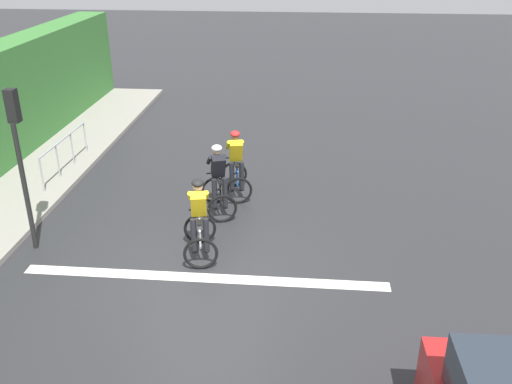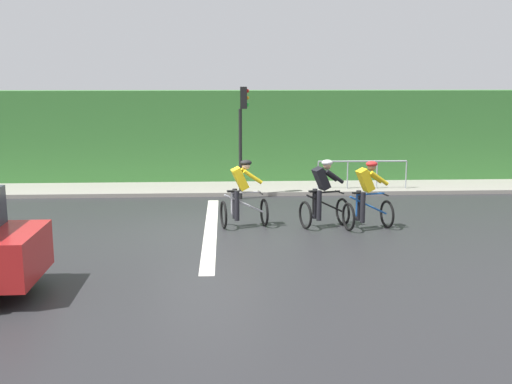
% 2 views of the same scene
% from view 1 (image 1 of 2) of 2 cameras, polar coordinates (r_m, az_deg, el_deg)
% --- Properties ---
extents(ground_plane, '(80.00, 80.00, 0.00)m').
position_cam_1_polar(ground_plane, '(10.83, -5.35, -8.86)').
color(ground_plane, '#28282B').
extents(road_marking_stop_line, '(7.00, 0.30, 0.01)m').
position_cam_1_polar(road_marking_stop_line, '(10.89, -5.28, -8.63)').
color(road_marking_stop_line, silver).
rests_on(road_marking_stop_line, ground).
extents(cyclist_lead, '(0.91, 1.21, 1.66)m').
position_cam_1_polar(cyclist_lead, '(13.79, -2.04, 2.67)').
color(cyclist_lead, black).
rests_on(cyclist_lead, ground).
extents(cyclist_second, '(0.98, 1.24, 1.66)m').
position_cam_1_polar(cyclist_second, '(12.91, -3.83, 1.03)').
color(cyclist_second, black).
rests_on(cyclist_second, ground).
extents(cyclist_mid, '(0.87, 1.19, 1.66)m').
position_cam_1_polar(cyclist_mid, '(11.18, -5.75, -2.99)').
color(cyclist_mid, black).
rests_on(cyclist_mid, ground).
extents(traffic_light_near_crossing, '(0.20, 0.31, 3.34)m').
position_cam_1_polar(traffic_light_near_crossing, '(11.85, -22.87, 4.29)').
color(traffic_light_near_crossing, black).
rests_on(traffic_light_near_crossing, ground).
extents(pedestrian_railing_kerbside, '(0.10, 2.85, 1.03)m').
position_cam_1_polar(pedestrian_railing_kerbside, '(15.93, -18.84, 4.27)').
color(pedestrian_railing_kerbside, '#999EA3').
rests_on(pedestrian_railing_kerbside, ground).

